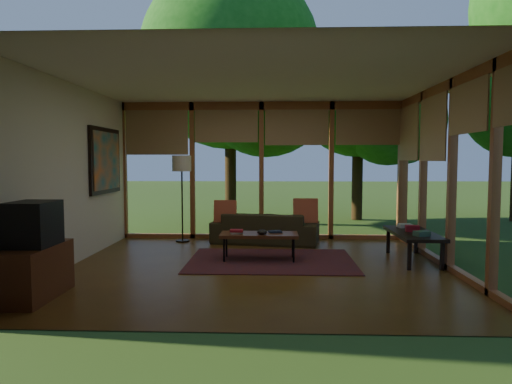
{
  "coord_description": "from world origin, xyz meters",
  "views": [
    {
      "loc": [
        0.24,
        -6.52,
        1.56
      ],
      "look_at": [
        -0.04,
        0.7,
        1.06
      ],
      "focal_mm": 32.0,
      "sensor_mm": 36.0,
      "label": 1
    }
  ],
  "objects_px": {
    "media_cabinet": "(33,272)",
    "floor_lamp": "(182,168)",
    "coffee_table": "(259,235)",
    "sofa": "(265,228)",
    "television": "(33,224)",
    "side_console": "(413,235)"
  },
  "relations": [
    {
      "from": "media_cabinet",
      "to": "floor_lamp",
      "type": "height_order",
      "value": "floor_lamp"
    },
    {
      "from": "floor_lamp",
      "to": "coffee_table",
      "type": "bearing_deg",
      "value": -46.04
    },
    {
      "from": "sofa",
      "to": "television",
      "type": "xyz_separation_m",
      "value": [
        -2.54,
        -3.55,
        0.56
      ]
    },
    {
      "from": "television",
      "to": "side_console",
      "type": "height_order",
      "value": "television"
    },
    {
      "from": "media_cabinet",
      "to": "television",
      "type": "height_order",
      "value": "television"
    },
    {
      "from": "television",
      "to": "side_console",
      "type": "xyz_separation_m",
      "value": [
        4.85,
        2.1,
        -0.44
      ]
    },
    {
      "from": "coffee_table",
      "to": "television",
      "type": "bearing_deg",
      "value": -140.21
    },
    {
      "from": "media_cabinet",
      "to": "floor_lamp",
      "type": "bearing_deg",
      "value": 75.09
    },
    {
      "from": "coffee_table",
      "to": "side_console",
      "type": "height_order",
      "value": "side_console"
    },
    {
      "from": "floor_lamp",
      "to": "television",
      "type": "bearing_deg",
      "value": -104.61
    },
    {
      "from": "television",
      "to": "side_console",
      "type": "distance_m",
      "value": 5.3
    },
    {
      "from": "media_cabinet",
      "to": "coffee_table",
      "type": "height_order",
      "value": "media_cabinet"
    },
    {
      "from": "floor_lamp",
      "to": "media_cabinet",
      "type": "bearing_deg",
      "value": -104.91
    },
    {
      "from": "television",
      "to": "floor_lamp",
      "type": "xyz_separation_m",
      "value": [
        0.95,
        3.63,
        0.56
      ]
    },
    {
      "from": "coffee_table",
      "to": "side_console",
      "type": "distance_m",
      "value": 2.38
    },
    {
      "from": "sofa",
      "to": "side_console",
      "type": "xyz_separation_m",
      "value": [
        2.31,
        -1.45,
        0.12
      ]
    },
    {
      "from": "sofa",
      "to": "floor_lamp",
      "type": "bearing_deg",
      "value": 6.93
    },
    {
      "from": "floor_lamp",
      "to": "side_console",
      "type": "relative_size",
      "value": 1.18
    },
    {
      "from": "television",
      "to": "media_cabinet",
      "type": "bearing_deg",
      "value": 180.0
    },
    {
      "from": "television",
      "to": "coffee_table",
      "type": "xyz_separation_m",
      "value": [
        2.47,
        2.06,
        -0.46
      ]
    },
    {
      "from": "media_cabinet",
      "to": "sofa",
      "type": "bearing_deg",
      "value": 54.28
    },
    {
      "from": "media_cabinet",
      "to": "side_console",
      "type": "bearing_deg",
      "value": 23.35
    }
  ]
}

